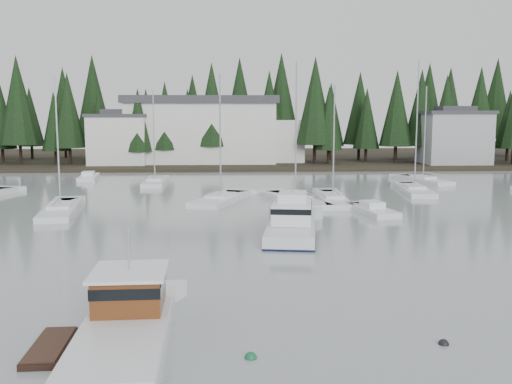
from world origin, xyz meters
TOP-DOWN VIEW (x-y plane):
  - far_shore_land at (0.00, 97.00)m, footprint 240.00×54.00m
  - conifer_treeline at (0.00, 86.00)m, footprint 200.00×22.00m
  - house_west at (-18.00, 79.00)m, footprint 9.54×7.42m
  - house_east_a at (36.00, 78.00)m, footprint 10.60×8.48m
  - harbor_inn at (-2.96, 82.34)m, footprint 29.50×11.50m
  - lobster_boat_brown at (-4.12, 6.58)m, footprint 4.89×9.22m
  - cabin_cruiser_center at (4.03, 25.51)m, footprint 4.71×10.69m
  - sailboat_0 at (23.74, 56.32)m, footprint 5.00×9.75m
  - sailboat_1 at (-9.36, 55.69)m, footprint 2.72×9.14m
  - sailboat_3 at (5.90, 40.04)m, footprint 5.85×11.06m
  - sailboat_4 at (-1.17, 40.85)m, footprint 6.13×10.34m
  - sailboat_6 at (-14.68, 35.31)m, footprint 4.18×11.03m
  - sailboat_7 at (19.62, 47.03)m, footprint 3.91×10.92m
  - sailboat_12 at (9.54, 40.35)m, footprint 2.92×10.69m
  - runabout_1 at (11.68, 33.69)m, footprint 3.47×6.62m
  - runabout_3 at (-18.65, 61.14)m, footprint 3.00×6.72m
  - mooring_buoy_green at (0.42, 5.13)m, footprint 0.43×0.43m
  - mooring_buoy_dark at (7.36, 5.99)m, footprint 0.39×0.39m

SIDE VIEW (x-z plane):
  - far_shore_land at x=0.00m, z-range -0.50..0.50m
  - conifer_treeline at x=0.00m, z-range -10.00..10.00m
  - mooring_buoy_green at x=0.42m, z-range -0.21..0.21m
  - mooring_buoy_dark at x=7.36m, z-range -0.19..0.19m
  - sailboat_6 at x=-14.68m, z-range -5.89..6.00m
  - sailboat_12 at x=9.54m, z-range -5.73..5.85m
  - sailboat_4 at x=-1.17m, z-range -6.22..6.34m
  - sailboat_1 at x=-9.36m, z-range -5.80..5.93m
  - sailboat_0 at x=23.74m, z-range -6.09..6.23m
  - sailboat_3 at x=5.90m, z-range -6.79..6.93m
  - sailboat_7 at x=19.62m, z-range -7.21..7.36m
  - runabout_3 at x=-18.65m, z-range -0.58..0.84m
  - runabout_1 at x=11.68m, z-range -0.58..0.84m
  - lobster_boat_brown at x=-4.12m, z-range -1.74..2.76m
  - cabin_cruiser_center at x=4.03m, z-range -1.55..2.89m
  - house_west at x=-18.00m, z-range 0.28..9.03m
  - house_east_a at x=36.00m, z-range 0.28..9.53m
  - harbor_inn at x=-2.96m, z-range 0.33..11.23m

